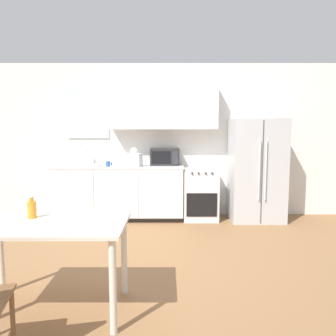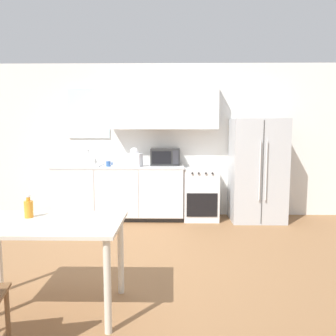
{
  "view_description": "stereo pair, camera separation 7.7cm",
  "coord_description": "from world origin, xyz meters",
  "px_view_note": "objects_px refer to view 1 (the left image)",
  "views": [
    {
      "loc": [
        0.3,
        -3.61,
        1.52
      ],
      "look_at": [
        0.32,
        0.57,
        1.05
      ],
      "focal_mm": 35.0,
      "sensor_mm": 36.0,
      "label": 1
    },
    {
      "loc": [
        0.38,
        -3.61,
        1.52
      ],
      "look_at": [
        0.32,
        0.57,
        1.05
      ],
      "focal_mm": 35.0,
      "sensor_mm": 36.0,
      "label": 2
    }
  ],
  "objects_px": {
    "refrigerator": "(255,170)",
    "microwave": "(164,157)",
    "coffee_mug": "(107,164)",
    "drink_bottle": "(31,209)",
    "dining_table": "(48,236)",
    "oven_range": "(199,194)"
  },
  "relations": [
    {
      "from": "oven_range",
      "to": "refrigerator",
      "type": "height_order",
      "value": "refrigerator"
    },
    {
      "from": "oven_range",
      "to": "dining_table",
      "type": "relative_size",
      "value": 0.7
    },
    {
      "from": "refrigerator",
      "to": "microwave",
      "type": "bearing_deg",
      "value": 174.38
    },
    {
      "from": "oven_range",
      "to": "dining_table",
      "type": "height_order",
      "value": "oven_range"
    },
    {
      "from": "oven_range",
      "to": "microwave",
      "type": "distance_m",
      "value": 0.89
    },
    {
      "from": "oven_range",
      "to": "coffee_mug",
      "type": "relative_size",
      "value": 8.23
    },
    {
      "from": "microwave",
      "to": "dining_table",
      "type": "relative_size",
      "value": 0.4
    },
    {
      "from": "coffee_mug",
      "to": "dining_table",
      "type": "bearing_deg",
      "value": -89.71
    },
    {
      "from": "microwave",
      "to": "dining_table",
      "type": "xyz_separation_m",
      "value": [
        -0.93,
        -3.05,
        -0.41
      ]
    },
    {
      "from": "refrigerator",
      "to": "dining_table",
      "type": "xyz_separation_m",
      "value": [
        -2.49,
        -2.9,
        -0.2
      ]
    },
    {
      "from": "coffee_mug",
      "to": "dining_table",
      "type": "xyz_separation_m",
      "value": [
        0.01,
        -2.82,
        -0.31
      ]
    },
    {
      "from": "microwave",
      "to": "coffee_mug",
      "type": "xyz_separation_m",
      "value": [
        -0.94,
        -0.24,
        -0.1
      ]
    },
    {
      "from": "microwave",
      "to": "drink_bottle",
      "type": "height_order",
      "value": "microwave"
    },
    {
      "from": "coffee_mug",
      "to": "dining_table",
      "type": "relative_size",
      "value": 0.08
    },
    {
      "from": "refrigerator",
      "to": "coffee_mug",
      "type": "bearing_deg",
      "value": -178.11
    },
    {
      "from": "dining_table",
      "to": "drink_bottle",
      "type": "xyz_separation_m",
      "value": [
        -0.2,
        0.15,
        0.19
      ]
    },
    {
      "from": "oven_range",
      "to": "coffee_mug",
      "type": "height_order",
      "value": "coffee_mug"
    },
    {
      "from": "microwave",
      "to": "drink_bottle",
      "type": "bearing_deg",
      "value": -111.12
    },
    {
      "from": "refrigerator",
      "to": "microwave",
      "type": "xyz_separation_m",
      "value": [
        -1.56,
        0.15,
        0.21
      ]
    },
    {
      "from": "coffee_mug",
      "to": "microwave",
      "type": "bearing_deg",
      "value": 14.07
    },
    {
      "from": "oven_range",
      "to": "coffee_mug",
      "type": "bearing_deg",
      "value": -175.16
    },
    {
      "from": "coffee_mug",
      "to": "drink_bottle",
      "type": "distance_m",
      "value": 2.68
    }
  ]
}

